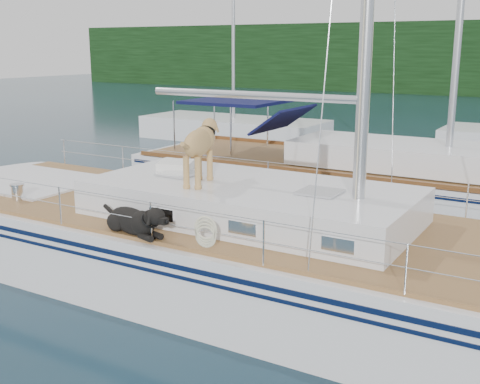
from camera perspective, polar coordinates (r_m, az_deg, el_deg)
The scene contains 4 objects.
ground at distance 10.49m, azimuth -2.94°, elevation -8.41°, with size 120.00×120.00×0.00m, color black.
main_sailboat at distance 10.20m, azimuth -2.59°, elevation -4.98°, with size 12.00×3.85×14.01m.
neighbor_sailboat at distance 15.27m, azimuth 10.49°, elevation 0.88°, with size 11.00×3.50×13.30m.
bg_boat_west at distance 26.07m, azimuth -0.62°, elevation 5.93°, with size 8.00×3.00×11.65m.
Camera 1 is at (5.41, -8.09, 3.93)m, focal length 45.00 mm.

